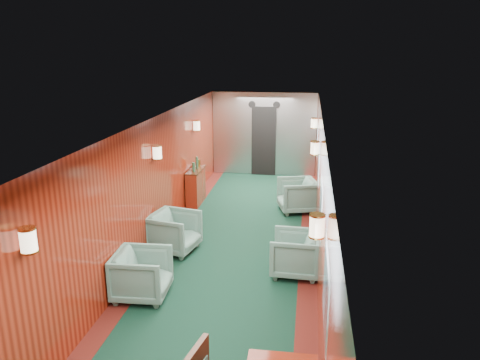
% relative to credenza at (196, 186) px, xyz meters
% --- Properties ---
extents(room, '(12.00, 12.10, 2.40)m').
position_rel_credenza_xyz_m(room, '(1.34, -3.02, 1.20)').
color(room, black).
rests_on(room, ground).
extents(bulkhead, '(2.98, 0.17, 2.39)m').
position_rel_credenza_xyz_m(bulkhead, '(1.34, 2.89, 0.75)').
color(bulkhead, '#B7BABE').
rests_on(bulkhead, ground).
extents(windows_right, '(0.02, 8.60, 0.80)m').
position_rel_credenza_xyz_m(windows_right, '(2.83, -2.77, 1.02)').
color(windows_right, '#A8AAAF').
rests_on(windows_right, ground).
extents(wall_sconces, '(2.97, 7.97, 0.25)m').
position_rel_credenza_xyz_m(wall_sconces, '(1.34, -2.45, 1.36)').
color(wall_sconces, beige).
rests_on(wall_sconces, ground).
extents(credenza, '(0.30, 0.94, 1.12)m').
position_rel_credenza_xyz_m(credenza, '(0.00, 0.00, 0.00)').
color(credenza, maroon).
rests_on(credenza, ground).
extents(armchair_left_near, '(0.83, 0.81, 0.72)m').
position_rel_credenza_xyz_m(armchair_left_near, '(0.24, -4.39, -0.07)').
color(armchair_left_near, '#1F4943').
rests_on(armchair_left_near, ground).
extents(armchair_left_far, '(0.95, 0.94, 0.74)m').
position_rel_credenza_xyz_m(armchair_left_far, '(0.26, -2.73, -0.06)').
color(armchair_left_far, '#1F4943').
rests_on(armchair_left_far, ground).
extents(armchair_right_near, '(0.81, 0.79, 0.71)m').
position_rel_credenza_xyz_m(armchair_right_near, '(2.47, -3.31, -0.08)').
color(armchair_right_near, '#1F4943').
rests_on(armchair_right_near, ground).
extents(armchair_right_far, '(1.00, 0.99, 0.75)m').
position_rel_credenza_xyz_m(armchair_right_far, '(2.41, -0.22, -0.06)').
color(armchair_right_far, '#1F4943').
rests_on(armchair_right_far, ground).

